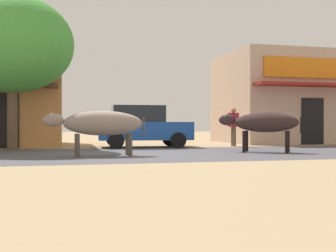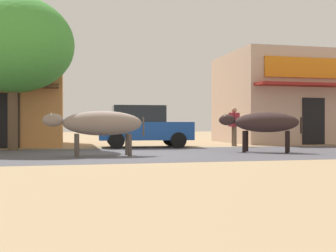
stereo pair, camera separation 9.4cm
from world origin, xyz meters
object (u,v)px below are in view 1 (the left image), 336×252
Objects in this scene: roadside_tree at (12,44)px; parked_hatchback_car at (142,126)px; cow_near_brown at (101,124)px; cow_far_dark at (264,123)px; pedestrian_by_shop at (234,124)px.

parked_hatchback_car is at bearing 10.56° from roadside_tree.
parked_hatchback_car is 4.93m from cow_near_brown.
parked_hatchback_car reaches higher than cow_far_dark.
pedestrian_by_shop is at bearing -1.98° from parked_hatchback_car.
cow_near_brown is at bearing -52.47° from roadside_tree.
pedestrian_by_shop reaches higher than cow_near_brown.
parked_hatchback_car is at bearing 178.02° from pedestrian_by_shop.
cow_far_dark is at bearing 4.77° from cow_near_brown.
cow_near_brown is 7.29m from pedestrian_by_shop.
cow_near_brown is at bearing -175.23° from cow_far_dark.
parked_hatchback_car reaches higher than cow_near_brown.
parked_hatchback_car is 3.82m from pedestrian_by_shop.
pedestrian_by_shop is (5.84, 4.37, 0.02)m from cow_near_brown.
parked_hatchback_car reaches higher than pedestrian_by_shop.
pedestrian_by_shop is at bearing 5.05° from roadside_tree.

